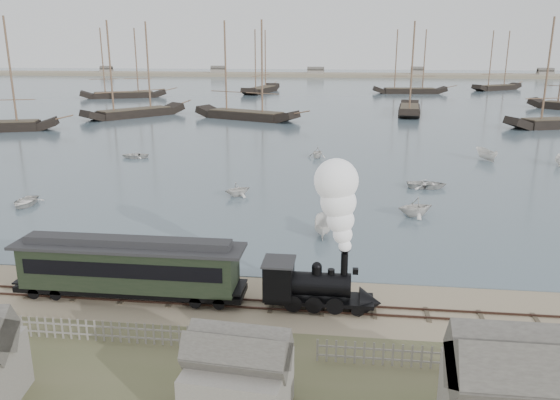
# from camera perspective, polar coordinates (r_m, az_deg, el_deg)

# --- Properties ---
(ground) EXTENTS (600.00, 600.00, 0.00)m
(ground) POSITION_cam_1_polar(r_m,az_deg,el_deg) (34.88, -3.75, -9.37)
(ground) COLOR tan
(ground) RESTS_ON ground
(harbor_water) EXTENTS (600.00, 336.00, 0.06)m
(harbor_water) POSITION_cam_1_polar(r_m,az_deg,el_deg) (201.63, 5.29, 11.52)
(harbor_water) COLOR #4C636D
(harbor_water) RESTS_ON ground
(rail_track) EXTENTS (120.00, 1.80, 0.16)m
(rail_track) POSITION_cam_1_polar(r_m,az_deg,el_deg) (33.09, -4.39, -10.76)
(rail_track) COLOR #3D2821
(rail_track) RESTS_ON ground
(picket_fence_west) EXTENTS (19.00, 0.10, 1.20)m
(picket_fence_west) POSITION_cam_1_polar(r_m,az_deg,el_deg) (30.85, -18.57, -13.79)
(picket_fence_west) COLOR gray
(picket_fence_west) RESTS_ON ground
(picket_fence_east) EXTENTS (15.00, 0.10, 1.20)m
(picket_fence_east) POSITION_cam_1_polar(r_m,az_deg,el_deg) (28.52, 19.79, -16.53)
(picket_fence_east) COLOR gray
(picket_fence_east) RESTS_ON ground
(far_spit) EXTENTS (500.00, 20.00, 1.80)m
(far_spit) POSITION_cam_1_polar(r_m,az_deg,el_deg) (281.45, 5.82, 12.69)
(far_spit) COLOR tan
(far_spit) RESTS_ON ground
(locomotive) EXTENTS (6.86, 2.56, 8.55)m
(locomotive) POSITION_cam_1_polar(r_m,az_deg,el_deg) (30.96, 5.55, -4.80)
(locomotive) COLOR black
(locomotive) RESTS_ON ground
(passenger_coach) EXTENTS (13.93, 2.69, 3.38)m
(passenger_coach) POSITION_cam_1_polar(r_m,az_deg,el_deg) (34.06, -15.47, -6.65)
(passenger_coach) COLOR black
(passenger_coach) RESTS_ON ground
(beached_dinghy) EXTENTS (4.10, 4.94, 0.88)m
(beached_dinghy) POSITION_cam_1_polar(r_m,az_deg,el_deg) (38.85, -22.37, -7.17)
(beached_dinghy) COLOR silver
(beached_dinghy) RESTS_ON ground
(rowboat_0) EXTENTS (4.10, 3.15, 0.79)m
(rowboat_0) POSITION_cam_1_polar(r_m,az_deg,el_deg) (57.64, -25.10, -0.16)
(rowboat_0) COLOR silver
(rowboat_0) RESTS_ON harbor_water
(rowboat_1) EXTENTS (3.65, 3.71, 1.48)m
(rowboat_1) POSITION_cam_1_polar(r_m,az_deg,el_deg) (55.57, -4.46, 1.14)
(rowboat_1) COLOR silver
(rowboat_1) RESTS_ON harbor_water
(rowboat_2) EXTENTS (3.68, 1.48, 1.40)m
(rowboat_2) POSITION_cam_1_polar(r_m,az_deg,el_deg) (44.21, 4.46, -2.79)
(rowboat_2) COLOR silver
(rowboat_2) RESTS_ON harbor_water
(rowboat_3) EXTENTS (3.04, 4.22, 0.87)m
(rowboat_3) POSITION_cam_1_polar(r_m,az_deg,el_deg) (60.78, 15.10, 1.61)
(rowboat_3) COLOR silver
(rowboat_3) RESTS_ON harbor_water
(rowboat_4) EXTENTS (4.00, 4.24, 1.77)m
(rowboat_4) POSITION_cam_1_polar(r_m,az_deg,el_deg) (50.38, 13.96, -0.66)
(rowboat_4) COLOR silver
(rowboat_4) RESTS_ON harbor_water
(rowboat_6) EXTENTS (2.90, 3.86, 0.76)m
(rowboat_6) POSITION_cam_1_polar(r_m,az_deg,el_deg) (77.37, -14.94, 4.55)
(rowboat_6) COLOR silver
(rowboat_6) RESTS_ON harbor_water
(rowboat_7) EXTENTS (3.31, 3.01, 1.49)m
(rowboat_7) POSITION_cam_1_polar(r_m,az_deg,el_deg) (74.93, 3.92, 4.98)
(rowboat_7) COLOR silver
(rowboat_7) RESTS_ON harbor_water
(rowboat_8) EXTENTS (4.36, 2.98, 1.58)m
(rowboat_8) POSITION_cam_1_polar(r_m,az_deg,el_deg) (78.23, 20.72, 4.49)
(rowboat_8) COLOR silver
(rowboat_8) RESTS_ON harbor_water
(schooner_1) EXTENTS (18.51, 21.31, 20.00)m
(schooner_1) POSITION_cam_1_polar(r_m,az_deg,el_deg) (122.62, -15.24, 13.03)
(schooner_1) COLOR black
(schooner_1) RESTS_ON harbor_water
(schooner_2) EXTENTS (23.70, 14.55, 20.00)m
(schooner_2) POSITION_cam_1_polar(r_m,az_deg,el_deg) (114.72, -3.65, 13.38)
(schooner_2) COLOR black
(schooner_2) RESTS_ON harbor_water
(schooner_3) EXTENTS (7.31, 21.86, 20.00)m
(schooner_3) POSITION_cam_1_polar(r_m,az_deg,el_deg) (127.02, 13.63, 13.22)
(schooner_3) COLOR black
(schooner_3) RESTS_ON harbor_water
(schooner_6) EXTENTS (24.74, 14.76, 20.00)m
(schooner_6) POSITION_cam_1_polar(r_m,az_deg,el_deg) (170.11, -16.25, 13.58)
(schooner_6) COLOR black
(schooner_6) RESTS_ON harbor_water
(schooner_7) EXTENTS (10.34, 25.59, 20.00)m
(schooner_7) POSITION_cam_1_polar(r_m,az_deg,el_deg) (182.63, -2.00, 14.29)
(schooner_7) COLOR black
(schooner_7) RESTS_ON harbor_water
(schooner_8) EXTENTS (23.63, 7.35, 20.00)m
(schooner_8) POSITION_cam_1_polar(r_m,az_deg,el_deg) (183.48, 13.58, 13.88)
(schooner_8) COLOR black
(schooner_8) RESTS_ON harbor_water
(schooner_9) EXTENTS (19.71, 16.33, 20.00)m
(schooner_9) POSITION_cam_1_polar(r_m,az_deg,el_deg) (207.24, 21.97, 13.37)
(schooner_9) COLOR black
(schooner_9) RESTS_ON harbor_water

